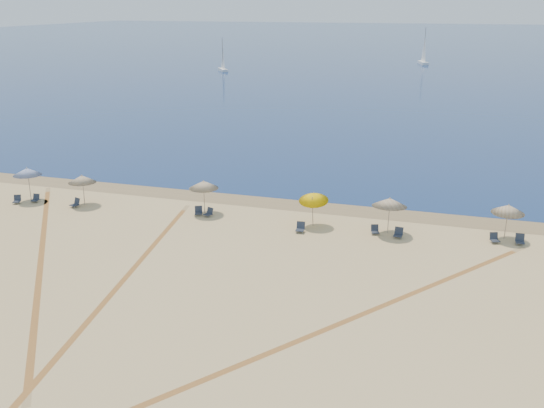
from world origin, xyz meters
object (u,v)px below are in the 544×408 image
(chair_1, at_px, (36,199))
(chair_7, at_px, (398,233))
(umbrella_2, at_px, (204,185))
(chair_2, at_px, (76,203))
(chair_9, at_px, (520,240))
(umbrella_3, at_px, (314,197))
(chair_5, at_px, (300,228))
(umbrella_1, at_px, (82,179))
(sailboat_0, at_px, (424,53))
(umbrella_5, at_px, (508,209))
(chair_0, at_px, (17,200))
(chair_6, at_px, (375,230))
(umbrella_0, at_px, (27,172))
(chair_4, at_px, (209,213))
(umbrella_4, at_px, (390,202))
(chair_8, at_px, (494,238))
(sailboat_1, at_px, (223,61))
(chair_3, at_px, (199,211))

(chair_1, distance_m, chair_7, 27.41)
(umbrella_2, bearing_deg, chair_2, -171.65)
(umbrella_2, relative_size, chair_7, 3.62)
(chair_9, bearing_deg, umbrella_3, -178.66)
(chair_2, bearing_deg, chair_5, 20.57)
(umbrella_3, height_order, chair_7, umbrella_3)
(umbrella_1, height_order, sailboat_0, sailboat_0)
(umbrella_5, bearing_deg, umbrella_3, -174.76)
(umbrella_2, xyz_separation_m, chair_2, (-9.83, -1.44, -1.87))
(umbrella_3, distance_m, chair_0, 22.90)
(chair_0, distance_m, chair_6, 27.06)
(umbrella_0, distance_m, chair_6, 26.55)
(umbrella_5, height_order, chair_5, umbrella_5)
(chair_4, relative_size, chair_5, 1.09)
(umbrella_0, distance_m, chair_9, 35.61)
(umbrella_4, height_order, chair_9, umbrella_4)
(umbrella_0, bearing_deg, chair_4, 2.12)
(chair_4, distance_m, chair_8, 19.39)
(chair_9, height_order, sailboat_0, sailboat_0)
(umbrella_3, height_order, sailboat_0, sailboat_0)
(chair_4, bearing_deg, umbrella_4, 22.57)
(umbrella_2, height_order, chair_0, umbrella_2)
(sailboat_1, bearing_deg, chair_6, -96.34)
(umbrella_5, distance_m, sailboat_0, 114.24)
(umbrella_5, bearing_deg, chair_3, -176.37)
(umbrella_2, bearing_deg, chair_3, -119.57)
(chair_3, bearing_deg, umbrella_3, -20.43)
(umbrella_0, relative_size, sailboat_1, 0.37)
(chair_0, distance_m, sailboat_1, 90.13)
(umbrella_3, xyz_separation_m, chair_8, (11.78, 0.39, -1.82))
(chair_7, bearing_deg, chair_0, -172.05)
(chair_1, height_order, chair_9, chair_9)
(umbrella_4, relative_size, chair_1, 3.97)
(chair_0, xyz_separation_m, chair_8, (34.55, 2.02, -0.00))
(chair_6, bearing_deg, chair_8, -12.04)
(chair_5, height_order, sailboat_1, sailboat_1)
(umbrella_2, xyz_separation_m, umbrella_3, (8.13, -0.31, -0.07))
(chair_6, bearing_deg, umbrella_3, 159.39)
(umbrella_0, bearing_deg, chair_7, 0.56)
(chair_4, bearing_deg, umbrella_1, -156.90)
(chair_2, bearing_deg, umbrella_4, 24.12)
(chair_7, bearing_deg, chair_3, -175.58)
(chair_2, relative_size, sailboat_1, 0.11)
(umbrella_0, relative_size, umbrella_1, 1.11)
(chair_7, bearing_deg, chair_8, 13.98)
(chair_8, relative_size, chair_9, 1.13)
(umbrella_3, bearing_deg, chair_9, 2.31)
(umbrella_1, relative_size, sailboat_1, 0.33)
(umbrella_4, distance_m, chair_1, 26.76)
(chair_3, height_order, chair_4, chair_3)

